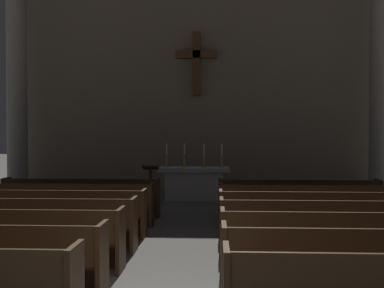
{
  "coord_description": "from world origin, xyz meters",
  "views": [
    {
      "loc": [
        0.65,
        -4.6,
        2.07
      ],
      "look_at": [
        0.0,
        8.44,
        1.75
      ],
      "focal_mm": 43.84,
      "sensor_mm": 36.0,
      "label": 1
    }
  ],
  "objects": [
    {
      "name": "pew_right_row_6",
      "position": [
        2.66,
        5.64,
        0.48
      ],
      "size": [
        3.87,
        0.5,
        0.95
      ],
      "color": "#422B19",
      "rests_on": "ground"
    },
    {
      "name": "apse_with_cross",
      "position": [
        0.0,
        11.95,
        4.06
      ],
      "size": [
        12.73,
        0.51,
        8.1
      ],
      "color": "gray",
      "rests_on": "ground"
    },
    {
      "name": "pew_left_row_5",
      "position": [
        -2.66,
        4.5,
        0.48
      ],
      "size": [
        3.87,
        0.5,
        0.95
      ],
      "color": "#422B19",
      "rests_on": "ground"
    },
    {
      "name": "candlestick_inner_right",
      "position": [
        0.3,
        9.78,
        1.25
      ],
      "size": [
        0.16,
        0.16,
        0.73
      ],
      "color": "#B79338",
      "rests_on": "altar"
    },
    {
      "name": "candlestick_outer_right",
      "position": [
        0.85,
        9.78,
        1.25
      ],
      "size": [
        0.16,
        0.16,
        0.73
      ],
      "color": "#B79338",
      "rests_on": "altar"
    },
    {
      "name": "altar",
      "position": [
        0.0,
        9.78,
        0.53
      ],
      "size": [
        2.2,
        0.9,
        1.01
      ],
      "color": "#BCB7AD",
      "rests_on": "ground"
    },
    {
      "name": "candlestick_outer_left",
      "position": [
        -0.85,
        9.78,
        1.25
      ],
      "size": [
        0.16,
        0.16,
        0.73
      ],
      "color": "#B79338",
      "rests_on": "altar"
    },
    {
      "name": "lectern",
      "position": [
        -1.19,
        8.58,
        0.55
      ],
      "size": [
        0.44,
        0.36,
        1.15
      ],
      "color": "#422B19",
      "rests_on": "ground"
    },
    {
      "name": "pew_right_row_4",
      "position": [
        2.66,
        3.37,
        0.48
      ],
      "size": [
        3.87,
        0.5,
        0.95
      ],
      "color": "#422B19",
      "rests_on": "ground"
    },
    {
      "name": "column_right_fourth",
      "position": [
        5.84,
        10.45,
        3.32
      ],
      "size": [
        0.98,
        0.98,
        6.81
      ],
      "color": "#9E998E",
      "rests_on": "ground"
    },
    {
      "name": "pew_left_row_6",
      "position": [
        -2.66,
        5.64,
        0.48
      ],
      "size": [
        3.87,
        0.5,
        0.95
      ],
      "color": "#422B19",
      "rests_on": "ground"
    },
    {
      "name": "column_left_fourth",
      "position": [
        -5.84,
        10.45,
        3.32
      ],
      "size": [
        0.98,
        0.98,
        6.81
      ],
      "color": "#9E998E",
      "rests_on": "ground"
    },
    {
      "name": "pew_right_row_5",
      "position": [
        2.66,
        4.5,
        0.48
      ],
      "size": [
        3.87,
        0.5,
        0.95
      ],
      "color": "#422B19",
      "rests_on": "ground"
    },
    {
      "name": "pew_right_row_3",
      "position": [
        2.66,
        2.23,
        0.48
      ],
      "size": [
        3.87,
        0.5,
        0.95
      ],
      "color": "#422B19",
      "rests_on": "ground"
    },
    {
      "name": "candlestick_inner_left",
      "position": [
        -0.3,
        9.78,
        1.25
      ],
      "size": [
        0.16,
        0.16,
        0.73
      ],
      "color": "#B79338",
      "rests_on": "altar"
    },
    {
      "name": "pew_left_row_4",
      "position": [
        -2.66,
        3.37,
        0.48
      ],
      "size": [
        3.87,
        0.5,
        0.95
      ],
      "color": "#422B19",
      "rests_on": "ground"
    },
    {
      "name": "pew_right_row_7",
      "position": [
        2.66,
        6.77,
        0.48
      ],
      "size": [
        3.87,
        0.5,
        0.95
      ],
      "color": "#422B19",
      "rests_on": "ground"
    },
    {
      "name": "pew_right_row_2",
      "position": [
        2.66,
        1.1,
        0.48
      ],
      "size": [
        3.87,
        0.5,
        0.95
      ],
      "color": "#422B19",
      "rests_on": "ground"
    },
    {
      "name": "pew_left_row_7",
      "position": [
        -2.66,
        6.77,
        0.48
      ],
      "size": [
        3.87,
        0.5,
        0.95
      ],
      "color": "#422B19",
      "rests_on": "ground"
    }
  ]
}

